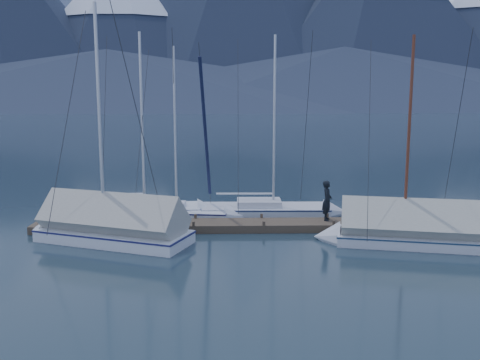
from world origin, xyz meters
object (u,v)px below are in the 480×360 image
object	(u,v)px
sailboat_open_right	(284,212)
sailboat_covered_far	(101,229)
sailboat_open_mid	(186,215)
sailboat_open_left	(155,212)
sailboat_covered_near	(400,233)
person	(327,200)

from	to	relation	value
sailboat_open_right	sailboat_covered_far	xyz separation A→B (m)	(-7.88, -4.42, 0.33)
sailboat_open_right	sailboat_covered_far	world-z (taller)	sailboat_covered_far
sailboat_open_mid	sailboat_covered_far	world-z (taller)	sailboat_covered_far
sailboat_open_left	sailboat_open_mid	bearing A→B (deg)	-20.92
sailboat_open_mid	sailboat_open_right	size ratio (longest dim) A/B	0.93
sailboat_open_left	sailboat_open_right	distance (m)	6.34
sailboat_open_left	sailboat_covered_far	xyz separation A→B (m)	(-1.54, -4.52, 0.33)
sailboat_open_left	sailboat_open_right	world-z (taller)	sailboat_open_left
sailboat_open_right	sailboat_covered_far	distance (m)	9.04
sailboat_open_right	sailboat_open_left	bearing A→B (deg)	179.09
sailboat_open_mid	sailboat_covered_far	distance (m)	5.02
sailboat_open_mid	sailboat_covered_near	distance (m)	9.97
sailboat_open_left	sailboat_covered_far	bearing A→B (deg)	-108.79
sailboat_open_right	sailboat_covered_near	bearing A→B (deg)	-51.92
sailboat_open_mid	sailboat_covered_near	bearing A→B (deg)	-27.88
sailboat_covered_near	person	distance (m)	3.65
sailboat_open_right	person	xyz separation A→B (m)	(1.64, -2.53, 1.06)
sailboat_covered_near	person	size ratio (longest dim) A/B	5.02
sailboat_covered_far	sailboat_open_mid	bearing A→B (deg)	51.52
sailboat_open_left	person	bearing A→B (deg)	-18.23
sailboat_open_mid	sailboat_covered_far	bearing A→B (deg)	-128.48
sailboat_open_right	sailboat_covered_far	size ratio (longest dim) A/B	0.93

